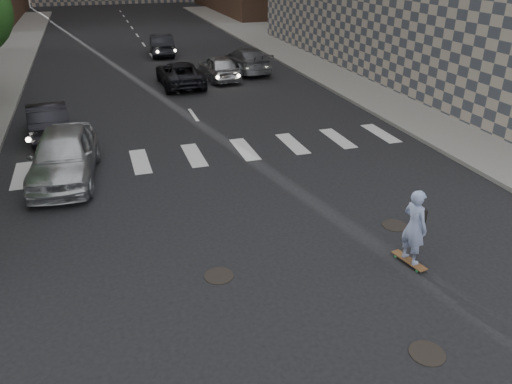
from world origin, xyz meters
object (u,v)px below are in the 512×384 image
skateboarder (415,227)px  traffic_car_d (218,67)px  traffic_car_e (162,45)px  traffic_car_a (48,119)px  traffic_car_b (246,60)px  silver_sedan (64,155)px  traffic_car_c (180,74)px

skateboarder → traffic_car_d: 20.25m
skateboarder → traffic_car_e: (-1.82, 28.88, -0.32)m
traffic_car_a → traffic_car_b: traffic_car_b is taller
skateboarder → traffic_car_b: bearing=72.2°
silver_sedan → traffic_car_b: 17.34m
traffic_car_c → silver_sedan: bearing=62.3°
traffic_car_c → traffic_car_d: 2.55m
traffic_car_a → traffic_car_c: size_ratio=0.90×
traffic_car_c → traffic_car_a: bearing=44.8°
traffic_car_a → traffic_car_e: size_ratio=0.97×
traffic_car_a → traffic_car_e: traffic_car_e is taller
traffic_car_a → traffic_car_c: 9.47m
skateboarder → traffic_car_d: size_ratio=0.48×
skateboarder → traffic_car_e: size_ratio=0.45×
traffic_car_b → traffic_car_e: (-4.25, 7.14, 0.00)m
silver_sedan → traffic_car_d: silver_sedan is taller
traffic_car_d → traffic_car_e: traffic_car_e is taller
traffic_car_a → traffic_car_c: (6.66, 6.73, -0.04)m
traffic_car_e → traffic_car_a: bearing=70.7°
traffic_car_b → traffic_car_d: size_ratio=1.20×
silver_sedan → traffic_car_e: size_ratio=1.11×
traffic_car_b → traffic_car_e: size_ratio=1.14×
traffic_car_e → skateboarder: bearing=97.8°
silver_sedan → traffic_car_d: 14.86m
silver_sedan → traffic_car_a: 4.83m
skateboarder → traffic_car_e: bearing=82.1°
traffic_car_c → traffic_car_d: (2.44, 0.77, 0.05)m
traffic_car_a → traffic_car_d: size_ratio=1.02×
traffic_car_c → skateboarder: bearing=95.9°
traffic_car_d → traffic_car_c: bearing=14.4°
traffic_car_b → traffic_car_d: 2.63m
skateboarder → traffic_car_d: skateboarder is taller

